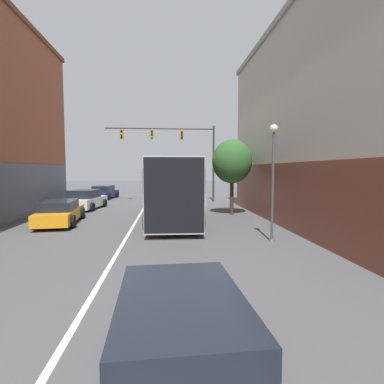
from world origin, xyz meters
name	(u,v)px	position (x,y,z in m)	size (l,w,h in m)	color
lane_center_line	(131,229)	(0.00, 16.19, 0.00)	(0.14, 44.37, 0.01)	silver
building_right_storefront	(380,109)	(10.90, 14.11, 5.47)	(7.14, 23.89, 10.72)	#B7B2A3
bus	(174,186)	(2.12, 18.74, 1.92)	(3.00, 10.08, 3.43)	#B7B7BC
hatchback_foreground	(183,363)	(1.88, 5.04, 0.65)	(2.05, 4.64, 1.37)	slate
parked_car_left_near	(85,200)	(-4.17, 23.92, 0.67)	(2.52, 4.27, 1.43)	silver
parked_car_left_mid	(104,192)	(-4.45, 31.81, 0.62)	(2.35, 4.67, 1.30)	navy
parked_car_left_far	(60,212)	(-3.92, 18.00, 0.61)	(2.33, 4.83, 1.24)	orange
traffic_signal_gantry	(178,145)	(2.73, 28.36, 5.07)	(9.57, 0.36, 6.75)	#333338
street_lamp	(273,175)	(5.88, 13.21, 2.67)	(0.32, 0.32, 4.62)	#47474C
street_tree_near	(232,162)	(5.85, 20.50, 3.37)	(2.53, 2.28, 4.78)	#3D2D1E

